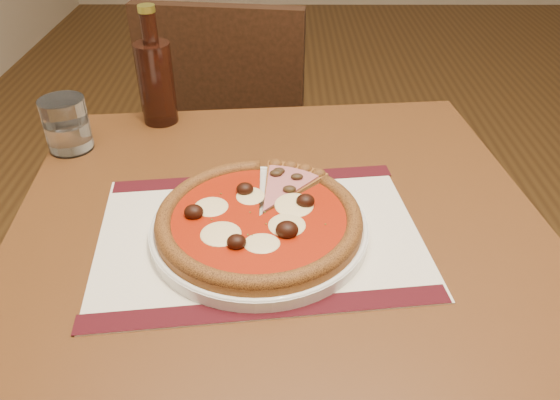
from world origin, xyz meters
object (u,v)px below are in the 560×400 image
object	(u,v)px
chair_far	(233,131)
plate	(259,229)
pizza	(259,218)
bottle	(156,79)
table	(280,274)
water_glass	(66,124)

from	to	relation	value
chair_far	plate	world-z (taller)	chair_far
pizza	bottle	bearing A→B (deg)	119.70
chair_far	table	bearing A→B (deg)	107.62
pizza	water_glass	size ratio (longest dim) A/B	3.04
table	pizza	world-z (taller)	pizza
plate	pizza	distance (m)	0.02
table	chair_far	distance (m)	0.78
bottle	plate	bearing A→B (deg)	-60.27
chair_far	plate	xyz separation A→B (m)	(0.11, -0.78, 0.25)
pizza	plate	bearing A→B (deg)	69.83
table	chair_far	xyz separation A→B (m)	(-0.14, 0.76, -0.14)
table	plate	world-z (taller)	plate
table	water_glass	xyz separation A→B (m)	(-0.38, 0.23, 0.15)
plate	bottle	world-z (taller)	bottle
plate	pizza	size ratio (longest dim) A/B	1.06
table	water_glass	bearing A→B (deg)	149.23
water_glass	bottle	distance (m)	0.19
table	pizza	size ratio (longest dim) A/B	2.96
table	bottle	world-z (taller)	bottle
plate	bottle	xyz separation A→B (m)	(-0.21, 0.37, 0.08)
chair_far	pizza	xyz separation A→B (m)	(0.11, -0.78, 0.27)
chair_far	bottle	bearing A→B (deg)	83.76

